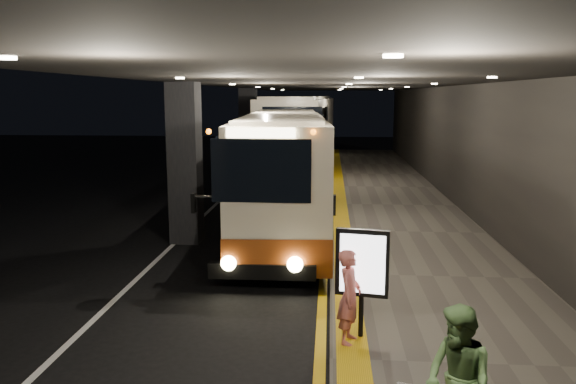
{
  "coord_description": "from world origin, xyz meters",
  "views": [
    {
      "loc": [
        2.46,
        -11.05,
        4.04
      ],
      "look_at": [
        1.45,
        2.49,
        1.7
      ],
      "focal_mm": 35.0,
      "sensor_mm": 36.0,
      "label": 1
    }
  ],
  "objects_px": {
    "passenger_boarding": "(349,297)",
    "passenger_waiting_green": "(458,381)",
    "coach_second": "(301,141)",
    "coach_main": "(284,178)",
    "coach_third": "(312,124)",
    "info_sign": "(362,265)",
    "stanchion_post": "(349,301)"
  },
  "relations": [
    {
      "from": "passenger_boarding",
      "to": "passenger_waiting_green",
      "type": "xyz_separation_m",
      "value": [
        1.08,
        -2.72,
        0.08
      ]
    },
    {
      "from": "coach_second",
      "to": "passenger_waiting_green",
      "type": "distance_m",
      "value": 21.69
    },
    {
      "from": "coach_main",
      "to": "coach_third",
      "type": "distance_m",
      "value": 28.06
    },
    {
      "from": "passenger_waiting_green",
      "to": "info_sign",
      "type": "xyz_separation_m",
      "value": [
        -0.88,
        2.93,
        0.38
      ]
    },
    {
      "from": "coach_third",
      "to": "coach_second",
      "type": "bearing_deg",
      "value": -87.59
    },
    {
      "from": "coach_third",
      "to": "info_sign",
      "type": "relative_size",
      "value": 6.91
    },
    {
      "from": "info_sign",
      "to": "stanchion_post",
      "type": "height_order",
      "value": "info_sign"
    },
    {
      "from": "passenger_waiting_green",
      "to": "coach_third",
      "type": "bearing_deg",
      "value": 157.89
    },
    {
      "from": "coach_main",
      "to": "passenger_boarding",
      "type": "xyz_separation_m",
      "value": [
        1.69,
        -7.83,
        -0.74
      ]
    },
    {
      "from": "info_sign",
      "to": "coach_main",
      "type": "bearing_deg",
      "value": 114.6
    },
    {
      "from": "stanchion_post",
      "to": "info_sign",
      "type": "bearing_deg",
      "value": -44.8
    },
    {
      "from": "coach_second",
      "to": "passenger_waiting_green",
      "type": "xyz_separation_m",
      "value": [
        2.85,
        -21.48,
        -0.88
      ]
    },
    {
      "from": "passenger_waiting_green",
      "to": "coach_second",
      "type": "bearing_deg",
      "value": 161.18
    },
    {
      "from": "passenger_boarding",
      "to": "info_sign",
      "type": "bearing_deg",
      "value": -29.64
    },
    {
      "from": "coach_main",
      "to": "stanchion_post",
      "type": "xyz_separation_m",
      "value": [
        1.69,
        -7.43,
        -0.96
      ]
    },
    {
      "from": "coach_second",
      "to": "passenger_boarding",
      "type": "relative_size",
      "value": 8.21
    },
    {
      "from": "stanchion_post",
      "to": "coach_third",
      "type": "bearing_deg",
      "value": 92.9
    },
    {
      "from": "coach_second",
      "to": "passenger_boarding",
      "type": "xyz_separation_m",
      "value": [
        1.76,
        -18.76,
        -0.96
      ]
    },
    {
      "from": "coach_main",
      "to": "coach_second",
      "type": "bearing_deg",
      "value": 87.19
    },
    {
      "from": "info_sign",
      "to": "coach_second",
      "type": "bearing_deg",
      "value": 106.73
    },
    {
      "from": "passenger_boarding",
      "to": "coach_main",
      "type": "bearing_deg",
      "value": 26.42
    },
    {
      "from": "coach_main",
      "to": "coach_third",
      "type": "height_order",
      "value": "coach_third"
    },
    {
      "from": "coach_main",
      "to": "coach_third",
      "type": "xyz_separation_m",
      "value": [
        -0.1,
        28.05,
        0.22
      ]
    },
    {
      "from": "coach_second",
      "to": "info_sign",
      "type": "height_order",
      "value": "coach_second"
    },
    {
      "from": "passenger_boarding",
      "to": "stanchion_post",
      "type": "height_order",
      "value": "passenger_boarding"
    },
    {
      "from": "coach_third",
      "to": "stanchion_post",
      "type": "relative_size",
      "value": 11.63
    },
    {
      "from": "coach_main",
      "to": "passenger_waiting_green",
      "type": "distance_m",
      "value": 10.93
    },
    {
      "from": "coach_second",
      "to": "stanchion_post",
      "type": "distance_m",
      "value": 18.48
    },
    {
      "from": "coach_main",
      "to": "stanchion_post",
      "type": "distance_m",
      "value": 7.68
    },
    {
      "from": "coach_main",
      "to": "coach_second",
      "type": "height_order",
      "value": "coach_second"
    },
    {
      "from": "coach_second",
      "to": "coach_third",
      "type": "bearing_deg",
      "value": 92.97
    },
    {
      "from": "info_sign",
      "to": "passenger_boarding",
      "type": "bearing_deg",
      "value": -123.21
    }
  ]
}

